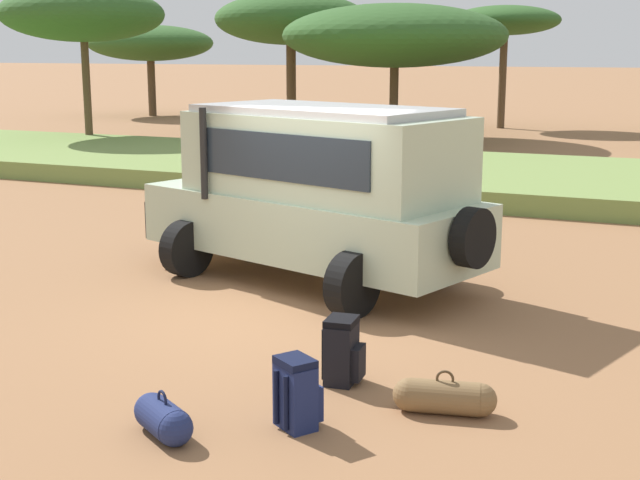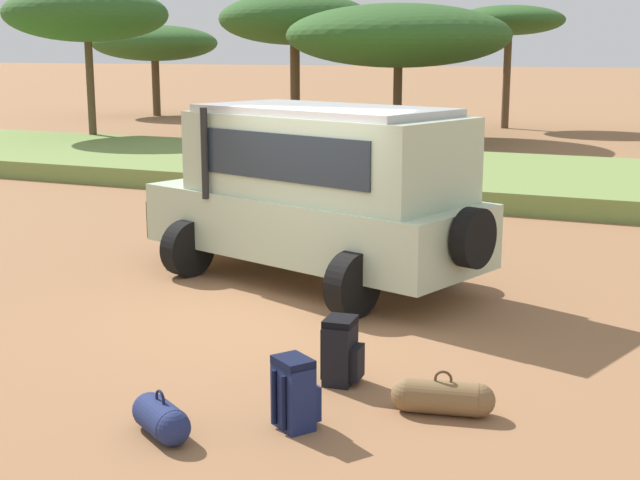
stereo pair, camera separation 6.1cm
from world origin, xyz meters
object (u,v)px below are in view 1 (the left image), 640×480
Objects in this scene: duffel_bag_soft_canvas at (444,397)px; acacia_tree_far_left at (150,43)px; acacia_tree_left_mid at (83,14)px; duffel_bag_low_black_case at (163,419)px; backpack_cluster_center at (297,394)px; acacia_tree_centre_back at (291,19)px; safari_vehicle at (317,190)px; acacia_tree_right_mid at (395,36)px; backpack_beside_front_wheel at (343,351)px; acacia_tree_far_right at (505,21)px.

acacia_tree_far_left is (-23.07, 29.72, 3.31)m from duffel_bag_soft_canvas.
acacia_tree_left_mid reaches higher than acacia_tree_far_left.
duffel_bag_soft_canvas is 23.90m from acacia_tree_left_mid.
duffel_bag_low_black_case is at bearing -50.82° from acacia_tree_left_mid.
duffel_bag_low_black_case is (-0.95, -0.61, -0.15)m from backpack_cluster_center.
acacia_tree_centre_back is (9.38, -3.95, 0.88)m from acacia_tree_far_left.
duffel_bag_soft_canvas is at bearing -52.51° from safari_vehicle.
acacia_tree_right_mid is (-8.28, 22.78, 3.49)m from duffel_bag_soft_canvas.
backpack_cluster_center is 1.35m from duffel_bag_soft_canvas.
safari_vehicle is 0.67× the size of acacia_tree_right_mid.
backpack_cluster_center is 0.12× the size of acacia_tree_left_mid.
acacia_tree_left_mid is 0.88× the size of acacia_tree_centre_back.
duffel_bag_low_black_case is 0.11× the size of acacia_tree_centre_back.
acacia_tree_centre_back is at bearing 116.13° from safari_vehicle.
safari_vehicle reaches higher than backpack_cluster_center.
safari_vehicle is at bearing 117.35° from backpack_beside_front_wheel.
safari_vehicle is 0.88× the size of acacia_tree_centre_back.
acacia_tree_right_mid is (-6.25, 24.18, 3.49)m from duffel_bag_low_black_case.
backpack_cluster_center is at bearing -64.62° from acacia_tree_centre_back.
acacia_tree_far_left is 17.17m from acacia_tree_far_right.
acacia_tree_far_right is at bearing 25.93° from acacia_tree_centre_back.
acacia_tree_far_left reaches higher than duffel_bag_low_black_case.
safari_vehicle is 8.32× the size of backpack_beside_front_wheel.
duffel_bag_low_black_case is 31.47m from acacia_tree_far_right.
acacia_tree_left_mid is at bearing 135.20° from duffel_bag_soft_canvas.
acacia_tree_left_mid reaches higher than duffel_bag_low_black_case.
backpack_beside_front_wheel is 36.81m from acacia_tree_far_left.
duffel_bag_soft_canvas is at bearing -44.80° from acacia_tree_left_mid.
duffel_bag_low_black_case is at bearing -66.79° from acacia_tree_centre_back.
duffel_bag_low_black_case is (0.86, -5.19, -1.14)m from safari_vehicle.
acacia_tree_centre_back is 0.77× the size of acacia_tree_right_mid.
acacia_tree_far_left is at bearing 115.87° from acacia_tree_left_mid.
acacia_tree_right_mid reaches higher than backpack_cluster_center.
backpack_cluster_center reaches higher than duffel_bag_soft_canvas.
duffel_bag_low_black_case is 0.11× the size of acacia_tree_far_left.
safari_vehicle is at bearing 127.49° from duffel_bag_soft_canvas.
duffel_bag_soft_canvas is at bearing -62.03° from acacia_tree_centre_back.
acacia_tree_far_right is (-3.89, 30.95, 4.14)m from duffel_bag_low_black_case.
acacia_tree_left_mid reaches higher than acacia_tree_right_mid.
backpack_cluster_center is (0.04, -1.13, -0.01)m from backpack_beside_front_wheel.
backpack_cluster_center is 0.69× the size of duffel_bag_soft_canvas.
duffel_bag_low_black_case reaches higher than duffel_bag_soft_canvas.
acacia_tree_centre_back reaches higher than acacia_tree_right_mid.
acacia_tree_far_right reaches higher than duffel_bag_soft_canvas.
duffel_bag_soft_canvas is 30.42m from acacia_tree_far_right.
acacia_tree_far_right is (10.78, 12.96, 0.01)m from acacia_tree_left_mid.
acacia_tree_left_mid is at bearing -129.77° from acacia_tree_far_right.
duffel_bag_low_black_case is 0.13× the size of acacia_tree_left_mid.
duffel_bag_soft_canvas is (1.12, -0.34, -0.17)m from backpack_beside_front_wheel.
acacia_tree_right_mid reaches higher than duffel_bag_low_black_case.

